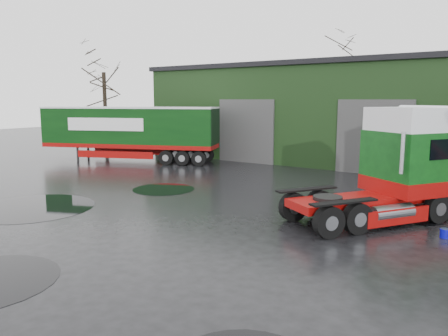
# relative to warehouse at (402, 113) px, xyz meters

# --- Properties ---
(ground) EXTENTS (100.00, 100.00, 0.00)m
(ground) POSITION_rel_warehouse_xyz_m (-2.00, -20.00, -3.16)
(ground) COLOR black
(warehouse) EXTENTS (32.40, 12.40, 6.30)m
(warehouse) POSITION_rel_warehouse_xyz_m (0.00, 0.00, 0.00)
(warehouse) COLOR black
(warehouse) RESTS_ON ground
(hero_tractor) EXTENTS (5.50, 6.53, 3.79)m
(hero_tractor) POSITION_rel_warehouse_xyz_m (2.50, -15.50, -1.26)
(hero_tractor) COLOR #0C4311
(hero_tractor) RESTS_ON ground
(trailer_left) EXTENTS (11.52, 6.54, 3.57)m
(trailer_left) POSITION_rel_warehouse_xyz_m (-14.35, -10.00, -1.37)
(trailer_left) COLOR silver
(trailer_left) RESTS_ON ground
(wash_bucket) EXTENTS (0.33, 0.33, 0.27)m
(wash_bucket) POSITION_rel_warehouse_xyz_m (4.97, -15.84, -3.02)
(wash_bucket) COLOR #08079F
(wash_bucket) RESTS_ON ground
(tree_left) EXTENTS (4.40, 4.40, 8.50)m
(tree_left) POSITION_rel_warehouse_xyz_m (-19.00, -8.00, 1.09)
(tree_left) COLOR black
(tree_left) RESTS_ON ground
(tree_back_a) EXTENTS (4.40, 4.40, 9.50)m
(tree_back_a) POSITION_rel_warehouse_xyz_m (-8.00, 10.00, 1.59)
(tree_back_a) COLOR black
(tree_back_a) RESTS_ON ground
(puddle_1) EXTENTS (1.82, 1.82, 0.01)m
(puddle_1) POSITION_rel_warehouse_xyz_m (3.87, -14.09, -3.15)
(puddle_1) COLOR black
(puddle_1) RESTS_ON ground
(puddle_2) EXTENTS (4.55, 4.55, 0.01)m
(puddle_2) POSITION_rel_warehouse_xyz_m (-8.31, -20.69, -3.15)
(puddle_2) COLOR black
(puddle_2) RESTS_ON ground
(puddle_4) EXTENTS (2.78, 2.78, 0.01)m
(puddle_4) POSITION_rel_warehouse_xyz_m (-6.56, -15.37, -3.15)
(puddle_4) COLOR black
(puddle_4) RESTS_ON ground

